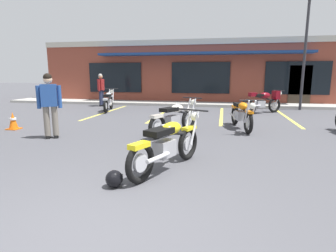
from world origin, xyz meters
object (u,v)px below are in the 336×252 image
object	(u,v)px
motorcycle_red_sportbike	(264,101)
motorcycle_black_cruiser	(109,101)
motorcycle_orange_scrambler	(241,114)
motorcycle_silver_naked	(174,118)
person_in_shorts_foreground	(49,102)
helmet_on_pavement	(114,179)
motorcycle_foreground_classic	(168,144)
traffic_cone	(13,121)
parking_lot_lamp_post	(307,37)
person_in_black_shirt	(101,88)

from	to	relation	value
motorcycle_red_sportbike	motorcycle_black_cruiser	xyz separation A→B (m)	(-6.79, -0.61, -0.07)
motorcycle_orange_scrambler	motorcycle_black_cruiser	bearing A→B (deg)	150.86
motorcycle_black_cruiser	motorcycle_silver_naked	size ratio (longest dim) A/B	1.07
motorcycle_black_cruiser	person_in_shorts_foreground	bearing A→B (deg)	-82.10
motorcycle_orange_scrambler	helmet_on_pavement	distance (m)	5.33
motorcycle_foreground_classic	motorcycle_red_sportbike	bearing A→B (deg)	71.42
motorcycle_silver_naked	traffic_cone	bearing A→B (deg)	-176.93
motorcycle_silver_naked	parking_lot_lamp_post	distance (m)	8.41
motorcycle_orange_scrambler	person_in_shorts_foreground	bearing A→B (deg)	-155.55
motorcycle_orange_scrambler	motorcycle_red_sportbike	bearing A→B (deg)	73.23
parking_lot_lamp_post	person_in_shorts_foreground	bearing A→B (deg)	-136.88
motorcycle_silver_naked	motorcycle_foreground_classic	bearing A→B (deg)	-82.20
motorcycle_foreground_classic	traffic_cone	distance (m)	5.91
motorcycle_silver_naked	helmet_on_pavement	size ratio (longest dim) A/B	7.48
motorcycle_foreground_classic	person_in_shorts_foreground	xyz separation A→B (m)	(-3.44, 1.74, 0.49)
motorcycle_red_sportbike	parking_lot_lamp_post	world-z (taller)	parking_lot_lamp_post
motorcycle_foreground_classic	person_in_black_shirt	distance (m)	10.34
motorcycle_foreground_classic	motorcycle_red_sportbike	distance (m)	8.17
motorcycle_orange_scrambler	person_in_black_shirt	xyz separation A→B (m)	(-6.80, 4.87, 0.49)
motorcycle_foreground_classic	traffic_cone	bearing A→B (deg)	154.10
person_in_black_shirt	person_in_shorts_foreground	bearing A→B (deg)	-75.13
parking_lot_lamp_post	motorcycle_foreground_classic	bearing A→B (deg)	-115.95
motorcycle_black_cruiser	parking_lot_lamp_post	world-z (taller)	parking_lot_lamp_post
parking_lot_lamp_post	person_in_black_shirt	bearing A→B (deg)	-178.37
motorcycle_red_sportbike	helmet_on_pavement	bearing A→B (deg)	-110.42
parking_lot_lamp_post	motorcycle_orange_scrambler	bearing A→B (deg)	-120.01
motorcycle_black_cruiser	motorcycle_orange_scrambler	xyz separation A→B (m)	(5.66, -3.15, 0.00)
motorcycle_black_cruiser	motorcycle_foreground_classic	bearing A→B (deg)	-59.55
motorcycle_silver_naked	motorcycle_black_cruiser	bearing A→B (deg)	131.57
motorcycle_red_sportbike	motorcycle_silver_naked	size ratio (longest dim) A/B	0.94
motorcycle_silver_naked	person_in_shorts_foreground	xyz separation A→B (m)	(-3.05, -1.10, 0.49)
motorcycle_foreground_classic	motorcycle_orange_scrambler	size ratio (longest dim) A/B	0.96
traffic_cone	helmet_on_pavement	bearing A→B (deg)	-36.71
person_in_black_shirt	helmet_on_pavement	xyz separation A→B (m)	(4.71, -9.76, -0.82)
motorcycle_foreground_classic	traffic_cone	world-z (taller)	motorcycle_foreground_classic
motorcycle_silver_naked	person_in_shorts_foreground	bearing A→B (deg)	-160.20
motorcycle_red_sportbike	motorcycle_silver_naked	xyz separation A→B (m)	(-2.99, -4.90, -0.07)
motorcycle_orange_scrambler	traffic_cone	size ratio (longest dim) A/B	3.93
helmet_on_pavement	parking_lot_lamp_post	distance (m)	11.68
motorcycle_foreground_classic	motorcycle_silver_naked	size ratio (longest dim) A/B	1.03
person_in_shorts_foreground	motorcycle_orange_scrambler	bearing A→B (deg)	24.45
person_in_black_shirt	motorcycle_silver_naked	bearing A→B (deg)	-50.55
helmet_on_pavement	parking_lot_lamp_post	size ratio (longest dim) A/B	0.05
motorcycle_red_sportbike	traffic_cone	world-z (taller)	motorcycle_red_sportbike
motorcycle_silver_naked	motorcycle_red_sportbike	bearing A→B (deg)	58.59
motorcycle_red_sportbike	person_in_black_shirt	world-z (taller)	person_in_black_shirt
motorcycle_silver_naked	motorcycle_orange_scrambler	size ratio (longest dim) A/B	0.93
person_in_shorts_foreground	parking_lot_lamp_post	size ratio (longest dim) A/B	0.33
motorcycle_orange_scrambler	person_in_shorts_foreground	xyz separation A→B (m)	(-4.91, -2.23, 0.49)
motorcycle_black_cruiser	helmet_on_pavement	size ratio (longest dim) A/B	7.99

